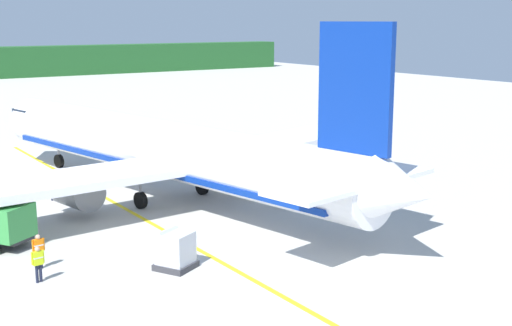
{
  "coord_description": "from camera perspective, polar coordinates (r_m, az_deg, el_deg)",
  "views": [
    {
      "loc": [
        3.58,
        -24.18,
        11.98
      ],
      "look_at": [
        26.35,
        9.98,
        3.46
      ],
      "focal_mm": 48.5,
      "sensor_mm": 36.0,
      "label": 1
    }
  ],
  "objects": [
    {
      "name": "crew_loader_left",
      "position": [
        44.76,
        2.08,
        -2.41
      ],
      "size": [
        0.26,
        0.63,
        1.77
      ],
      "color": "#191E33",
      "rests_on": "ground"
    },
    {
      "name": "crew_marshaller",
      "position": [
        48.62,
        -16.43,
        -1.88
      ],
      "size": [
        0.61,
        0.33,
        1.61
      ],
      "color": "#191E33",
      "rests_on": "ground"
    },
    {
      "name": "cargo_container_far",
      "position": [
        34.26,
        -6.7,
        -7.18
      ],
      "size": [
        2.28,
        2.28,
        1.96
      ],
      "color": "#333338",
      "rests_on": "ground"
    },
    {
      "name": "apron_guide_line",
      "position": [
        42.44,
        -8.86,
        -4.8
      ],
      "size": [
        0.3,
        60.0,
        0.01
      ],
      "primitive_type": "cube",
      "color": "yellow",
      "rests_on": "ground"
    },
    {
      "name": "crew_loader_right",
      "position": [
        33.83,
        -17.54,
        -7.74
      ],
      "size": [
        0.63,
        0.28,
        1.73
      ],
      "color": "#191E33",
      "rests_on": "ground"
    },
    {
      "name": "crew_supervisor",
      "position": [
        35.56,
        -17.5,
        -6.75
      ],
      "size": [
        0.63,
        0.26,
        1.75
      ],
      "color": "#191E33",
      "rests_on": "ground"
    },
    {
      "name": "airliner_foreground",
      "position": [
        46.91,
        -7.69,
        1.07
      ],
      "size": [
        34.48,
        41.49,
        11.9
      ],
      "color": "white",
      "rests_on": "ground"
    }
  ]
}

